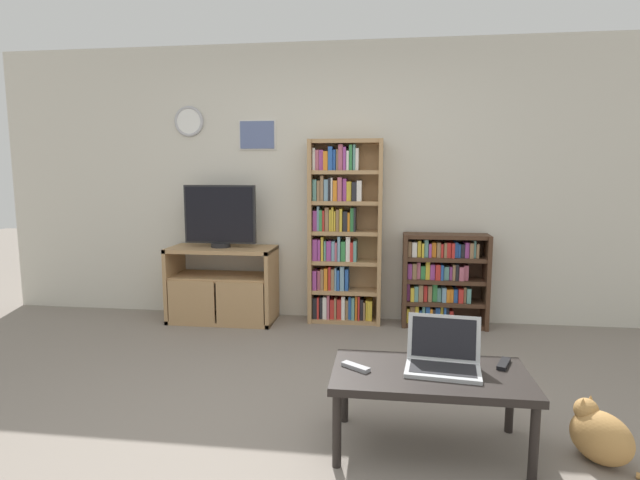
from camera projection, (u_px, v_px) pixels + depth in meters
The scene contains 11 objects.
ground_plane at pixel (280, 439), 2.64m from camera, with size 18.00×18.00×0.00m, color gray.
wall_back at pixel (329, 183), 4.75m from camera, with size 6.58×0.09×2.60m.
tv_stand at pixel (222, 284), 4.71m from camera, with size 0.99×0.46×0.71m.
television at pixel (220, 216), 4.65m from camera, with size 0.68×0.18×0.58m.
bookshelf_tall at pixel (341, 235), 4.65m from camera, with size 0.68×0.25×1.70m.
bookshelf_short at pixel (441, 280), 4.57m from camera, with size 0.76×0.27×0.85m.
coffee_table at pixel (430, 380), 2.51m from camera, with size 0.98×0.53×0.41m.
laptop at pixel (443, 356), 2.54m from camera, with size 0.40×0.32×0.26m.
remote_near_laptop at pixel (504, 364), 2.59m from camera, with size 0.10×0.16×0.02m.
remote_far_from_laptop at pixel (356, 367), 2.55m from camera, with size 0.16×0.13×0.02m.
cat at pixel (599, 435), 2.43m from camera, with size 0.49×0.42×0.30m.
Camera 1 is at (0.53, -2.43, 1.40)m, focal length 28.00 mm.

